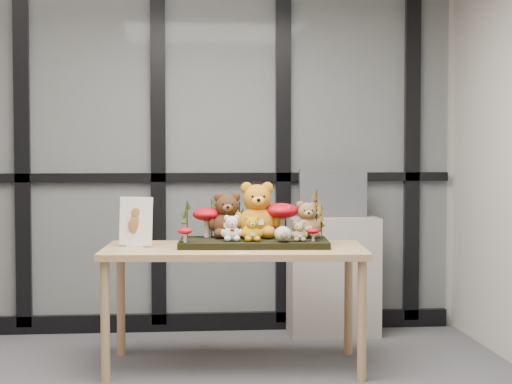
{
  "coord_description": "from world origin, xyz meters",
  "views": [
    {
      "loc": [
        0.5,
        -3.82,
        1.28
      ],
      "look_at": [
        1.01,
        1.36,
        1.01
      ],
      "focal_mm": 65.0,
      "sensor_mm": 36.0,
      "label": 1
    }
  ],
  "objects": [
    {
      "name": "display_table",
      "position": [
        0.89,
        1.4,
        0.62
      ],
      "size": [
        1.53,
        0.86,
        0.69
      ],
      "rotation": [
        0.0,
        0.0,
        -0.08
      ],
      "color": "tan",
      "rests_on": "floor"
    },
    {
      "name": "bear_pooh_yellow",
      "position": [
        1.03,
        1.55,
        0.91
      ],
      "size": [
        0.29,
        0.27,
        0.36
      ],
      "primitive_type": null,
      "rotation": [
        0.0,
        0.0,
        -0.08
      ],
      "color": "orange",
      "rests_on": "diorama_tray"
    },
    {
      "name": "sprig_green_far_left",
      "position": [
        0.62,
        1.59,
        0.84
      ],
      "size": [
        0.05,
        0.05,
        0.21
      ],
      "primitive_type": null,
      "color": "#19330B",
      "rests_on": "diorama_tray"
    },
    {
      "name": "glass_partition",
      "position": [
        -0.0,
        2.47,
        1.42
      ],
      "size": [
        4.9,
        0.06,
        2.78
      ],
      "color": "#2D383F",
      "rests_on": "floor"
    },
    {
      "name": "sprig_green_mid_left",
      "position": [
        0.77,
        1.62,
        0.84
      ],
      "size": [
        0.05,
        0.05,
        0.23
      ],
      "primitive_type": null,
      "color": "#19330B",
      "rests_on": "diorama_tray"
    },
    {
      "name": "bear_white_bow",
      "position": [
        0.87,
        1.38,
        0.81
      ],
      "size": [
        0.13,
        0.12,
        0.16
      ],
      "primitive_type": null,
      "rotation": [
        0.0,
        0.0,
        -0.08
      ],
      "color": "white",
      "rests_on": "diorama_tray"
    },
    {
      "name": "monitor",
      "position": [
        1.61,
        2.28,
        0.95
      ],
      "size": [
        0.45,
        0.05,
        0.32
      ],
      "color": "#52545A",
      "rests_on": "cabinet"
    },
    {
      "name": "mushroom_front_left",
      "position": [
        0.61,
        1.33,
        0.77
      ],
      "size": [
        0.08,
        0.08,
        0.09
      ],
      "primitive_type": null,
      "color": "#AB0510",
      "rests_on": "diorama_tray"
    },
    {
      "name": "sign_holder",
      "position": [
        0.33,
        1.46,
        0.82
      ],
      "size": [
        0.2,
        0.1,
        0.28
      ],
      "rotation": [
        0.0,
        0.0,
        -0.38
      ],
      "color": "silver",
      "rests_on": "display_table"
    },
    {
      "name": "mushroom_front_right",
      "position": [
        1.33,
        1.33,
        0.77
      ],
      "size": [
        0.07,
        0.07,
        0.08
      ],
      "primitive_type": null,
      "color": "#AB0510",
      "rests_on": "diorama_tray"
    },
    {
      "name": "sprig_green_centre",
      "position": [
        0.93,
        1.62,
        0.83
      ],
      "size": [
        0.05,
        0.05,
        0.21
      ],
      "primitive_type": null,
      "color": "#19330B",
      "rests_on": "diorama_tray"
    },
    {
      "name": "cabinet",
      "position": [
        1.61,
        2.26,
        0.39
      ],
      "size": [
        0.59,
        0.34,
        0.79
      ],
      "primitive_type": "cube",
      "color": "gray",
      "rests_on": "floor"
    },
    {
      "name": "bear_brown_medium",
      "position": [
        0.86,
        1.57,
        0.87
      ],
      "size": [
        0.24,
        0.22,
        0.29
      ],
      "primitive_type": null,
      "rotation": [
        0.0,
        0.0,
        -0.08
      ],
      "color": "#422612",
      "rests_on": "diorama_tray"
    },
    {
      "name": "bear_beige_small",
      "position": [
        1.25,
        1.32,
        0.79
      ],
      "size": [
        0.1,
        0.09,
        0.13
      ],
      "primitive_type": null,
      "rotation": [
        0.0,
        0.0,
        -0.08
      ],
      "color": "#977F57",
      "rests_on": "diorama_tray"
    },
    {
      "name": "bear_tan_back",
      "position": [
        1.32,
        1.51,
        0.85
      ],
      "size": [
        0.2,
        0.18,
        0.24
      ],
      "primitive_type": null,
      "rotation": [
        0.0,
        0.0,
        -0.08
      ],
      "color": "olive",
      "rests_on": "diorama_tray"
    },
    {
      "name": "sprig_dry_far_right",
      "position": [
        1.38,
        1.51,
        0.87
      ],
      "size": [
        0.05,
        0.05,
        0.28
      ],
      "primitive_type": null,
      "color": "brown",
      "rests_on": "diorama_tray"
    },
    {
      "name": "bear_small_yellow",
      "position": [
        0.98,
        1.35,
        0.81
      ],
      "size": [
        0.13,
        0.12,
        0.16
      ],
      "primitive_type": null,
      "rotation": [
        0.0,
        0.0,
        -0.08
      ],
      "color": "orange",
      "rests_on": "diorama_tray"
    },
    {
      "name": "room_shell",
      "position": [
        0.0,
        0.0,
        1.68
      ],
      "size": [
        5.0,
        5.0,
        5.0
      ],
      "color": "#AFADA5",
      "rests_on": "floor"
    },
    {
      "name": "sprig_dry_mid_right",
      "position": [
        1.38,
        1.39,
        0.83
      ],
      "size": [
        0.05,
        0.05,
        0.2
      ],
      "primitive_type": null,
      "color": "brown",
      "rests_on": "diorama_tray"
    },
    {
      "name": "mushroom_back_left",
      "position": [
        0.74,
        1.61,
        0.82
      ],
      "size": [
        0.17,
        0.17,
        0.19
      ],
      "primitive_type": null,
      "color": "#AB0510",
      "rests_on": "diorama_tray"
    },
    {
      "name": "mushroom_back_right",
      "position": [
        1.17,
        1.55,
        0.84
      ],
      "size": [
        0.2,
        0.2,
        0.22
      ],
      "primitive_type": null,
      "color": "#AB0510",
      "rests_on": "diorama_tray"
    },
    {
      "name": "label_card",
      "position": [
        0.91,
        1.1,
        0.69
      ],
      "size": [
        0.08,
        0.03,
        0.0
      ],
      "primitive_type": "cube",
      "color": "white",
      "rests_on": "display_table"
    },
    {
      "name": "plush_cream_hedgehog",
      "position": [
        1.15,
        1.3,
        0.78
      ],
      "size": [
        0.08,
        0.07,
        0.1
      ],
      "primitive_type": null,
      "rotation": [
        0.0,
        0.0,
        -0.08
      ],
      "color": "beige",
      "rests_on": "diorama_tray"
    },
    {
      "name": "diorama_tray",
      "position": [
        1.0,
        1.45,
        0.71
      ],
      "size": [
        0.88,
        0.49,
        0.04
      ],
      "primitive_type": "cube",
      "rotation": [
        0.0,
        0.0,
        -0.08
      ],
      "color": "black",
      "rests_on": "display_table"
    }
  ]
}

